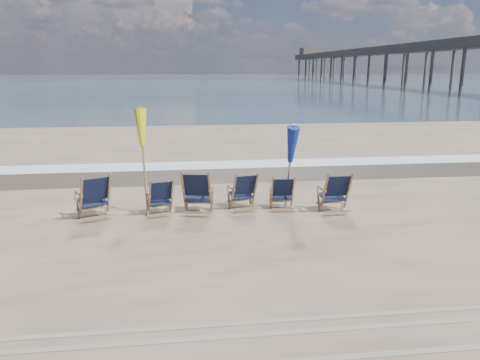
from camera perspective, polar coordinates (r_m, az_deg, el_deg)
The scene contains 13 objects.
ocean at distance 135.79m, azimuth -6.87°, elevation 12.01°, with size 400.00×400.00×0.00m, color #3C5463.
surf_foam at distance 16.43m, azimuth -2.69°, elevation 1.89°, with size 200.00×1.40×0.01m, color silver.
wet_sand_strip at distance 14.97m, azimuth -2.22°, elevation 0.74°, with size 200.00×2.60×0.00m, color #42362A.
tire_tracks at distance 6.08m, azimuth 6.32°, elevation -19.49°, with size 80.00×1.30×0.01m, color gray, non-canonical shape.
beach_chair_0 at distance 10.87m, azimuth -15.68°, elevation -1.77°, with size 0.69×0.78×1.08m, color black, non-canonical shape.
beach_chair_1 at distance 10.80m, azimuth -8.29°, elevation -1.96°, with size 0.58×0.65×0.91m, color black, non-canonical shape.
beach_chair_2 at distance 10.64m, azimuth -3.67°, elevation -1.57°, with size 0.70×0.78×1.09m, color black, non-canonical shape.
beach_chair_3 at distance 11.09m, azimuth 1.87°, elevation -1.27°, with size 0.62×0.69×0.96m, color black, non-canonical shape.
beach_chair_4 at distance 11.07m, azimuth 6.46°, elevation -1.59°, with size 0.56×0.63×0.88m, color black, non-canonical shape.
beach_chair_5 at distance 11.07m, azimuth 13.06°, elevation -1.49°, with size 0.65×0.74×1.02m, color black, non-canonical shape.
umbrella_yellow at distance 10.79m, azimuth -11.78°, elevation 5.68°, with size 0.30×0.30×2.43m.
umbrella_blue at distance 10.84m, azimuth 6.07°, elevation 4.14°, with size 0.30×0.30×2.08m.
fishing_pier at distance 90.69m, azimuth 18.96°, elevation 13.65°, with size 4.40×140.00×9.30m, color brown, non-canonical shape.
Camera 1 is at (-1.26, -7.74, 3.31)m, focal length 35.00 mm.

